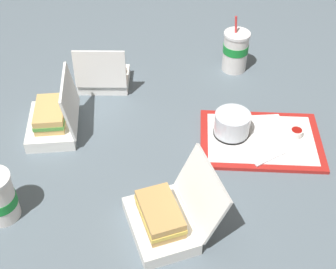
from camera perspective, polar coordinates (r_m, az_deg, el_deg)
The scene contains 10 objects.
ground_plane at distance 1.45m, azimuth 0.17°, elevation -0.86°, with size 3.20×3.20×0.00m, color slate.
food_tray at distance 1.47m, azimuth 11.21°, elevation -0.66°, with size 0.41×0.32×0.01m.
cake_container at distance 1.44m, azimuth 7.84°, elevation 1.13°, with size 0.11×0.11×0.07m.
ketchup_cup at distance 1.49m, azimuth 15.37°, elevation 0.23°, with size 0.04×0.04×0.02m.
napkin_stack at distance 1.51m, azimuth 11.98°, elevation 1.10°, with size 0.10×0.10×0.00m, color white.
plastic_fork at distance 1.40m, azimuth 12.38°, elevation -2.86°, with size 0.11×0.01×0.01m, color white.
clamshell_hotdog_back at distance 1.66m, azimuth -7.86°, elevation 7.09°, with size 0.19×0.17×0.18m.
clamshell_sandwich_center at distance 1.50m, azimuth -13.72°, elevation 1.84°, with size 0.16×0.21×0.19m.
clamshell_sandwich_left at distance 1.19m, azimuth -0.39°, elevation -10.14°, with size 0.25×0.25×0.17m.
soda_cup_back at distance 1.73m, azimuth 8.22°, elevation 10.09°, with size 0.09×0.09×0.21m.
Camera 1 is at (0.14, 1.05, 0.99)m, focal length 50.00 mm.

